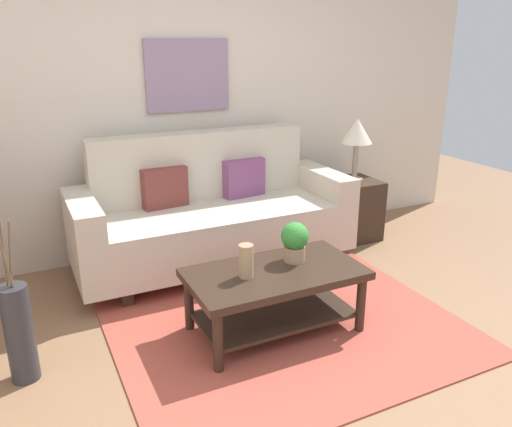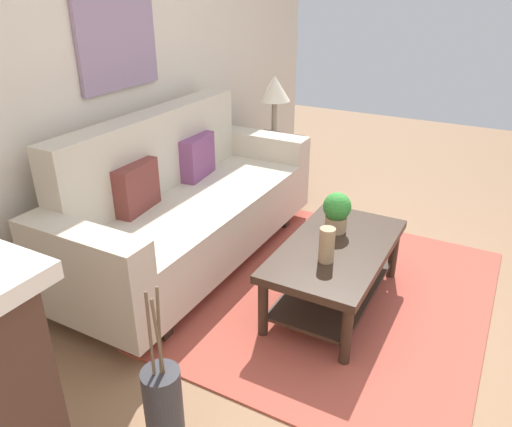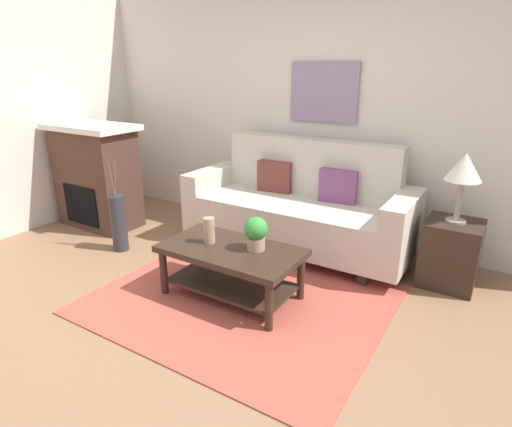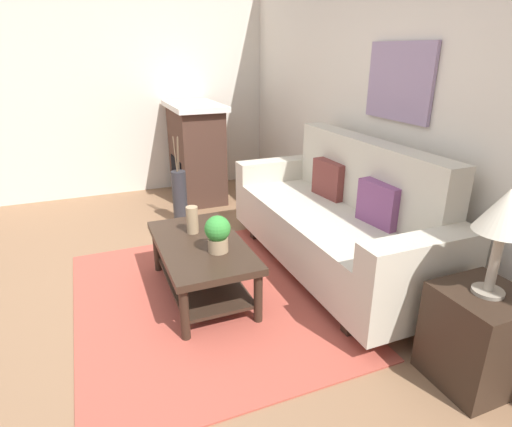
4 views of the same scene
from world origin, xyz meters
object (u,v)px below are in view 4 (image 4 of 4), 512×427
throw_pillow_plum (379,204)px  potted_plant_tabletop (218,233)px  tabletop_vase (192,220)px  fireplace (196,151)px  side_table (477,337)px  table_lamp (505,215)px  throw_pillow_maroon (330,179)px  couch (337,221)px  coffee_table (201,257)px  floor_vase (180,197)px  framed_painting (399,82)px

throw_pillow_plum → potted_plant_tabletop: size_ratio=1.37×
tabletop_vase → fireplace: fireplace is taller
tabletop_vase → side_table: bearing=35.2°
side_table → table_lamp: size_ratio=0.98×
throw_pillow_maroon → side_table: (1.76, -0.12, -0.40)m
couch → coffee_table: bearing=-91.2°
throw_pillow_plum → potted_plant_tabletop: 1.21m
couch → fireplace: fireplace is taller
throw_pillow_plum → couch: bearing=-160.0°
throw_pillow_maroon → tabletop_vase: (0.12, -1.28, -0.15)m
table_lamp → floor_vase: bearing=-161.4°
floor_vase → couch: bearing=33.0°
couch → tabletop_vase: bearing=-101.1°
throw_pillow_maroon → throw_pillow_plum: size_ratio=1.00×
tabletop_vase → table_lamp: table_lamp is taller
side_table → coffee_table: bearing=-141.3°
table_lamp → framed_painting: bearing=161.9°
side_table → throw_pillow_plum: bearing=173.5°
potted_plant_tabletop → table_lamp: size_ratio=0.46×
coffee_table → tabletop_vase: size_ratio=5.25×
fireplace → floor_vase: 0.90m
tabletop_vase → side_table: 2.02m
tabletop_vase → coffee_table: bearing=1.7°
side_table → floor_vase: (-2.91, -0.98, 0.00)m
throw_pillow_maroon → fireplace: (-1.92, -0.71, -0.09)m
couch → floor_vase: couch is taller
throw_pillow_maroon → coffee_table: size_ratio=0.33×
tabletop_vase → potted_plant_tabletop: size_ratio=0.80×
framed_painting → tabletop_vase: bearing=-97.9°
couch → tabletop_vase: (-0.23, -1.15, 0.10)m
couch → potted_plant_tabletop: couch is taller
couch → coffee_table: size_ratio=2.02×
couch → throw_pillow_plum: size_ratio=6.17×
potted_plant_tabletop → framed_painting: bearing=95.9°
throw_pillow_plum → coffee_table: throw_pillow_plum is taller
throw_pillow_plum → side_table: bearing=-6.5°
throw_pillow_plum → coffee_table: (-0.37, -1.27, -0.37)m
throw_pillow_maroon → throw_pillow_plum: (0.69, 0.00, 0.00)m
table_lamp → floor_vase: table_lamp is taller
tabletop_vase → potted_plant_tabletop: potted_plant_tabletop is taller
coffee_table → table_lamp: table_lamp is taller
table_lamp → framed_painting: size_ratio=0.80×
couch → potted_plant_tabletop: bearing=-81.5°
fireplace → potted_plant_tabletop: bearing=-11.3°
potted_plant_tabletop → floor_vase: size_ratio=0.46×
couch → side_table: size_ratio=3.97×
potted_plant_tabletop → throw_pillow_maroon: bearing=112.9°
tabletop_vase → floor_vase: tabletop_vase is taller
throw_pillow_plum → tabletop_vase: size_ratio=1.72×
floor_vase → fireplace: bearing=152.7°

